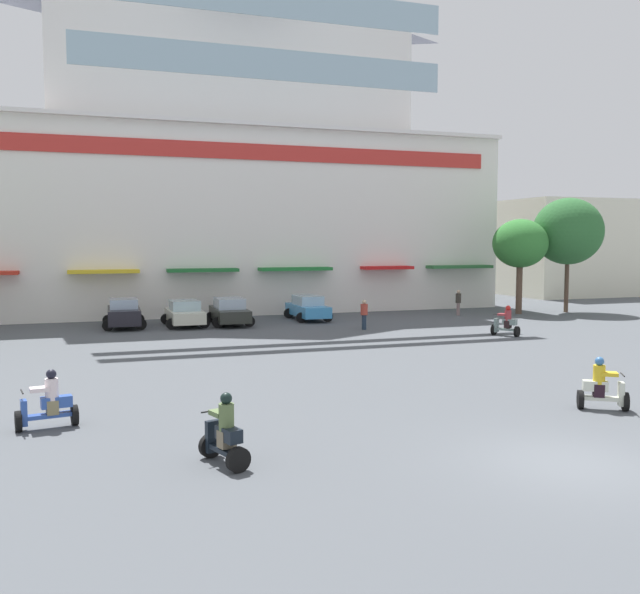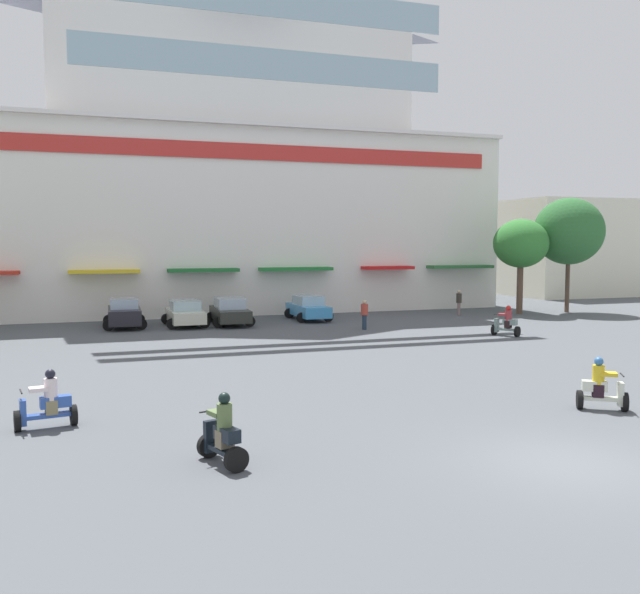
% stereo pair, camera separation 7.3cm
% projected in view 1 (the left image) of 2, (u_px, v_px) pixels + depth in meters
% --- Properties ---
extents(ground_plane, '(128.00, 128.00, 0.00)m').
position_uv_depth(ground_plane, '(347.00, 361.00, 26.52)').
color(ground_plane, '#4D5156').
extents(colonial_building, '(35.49, 17.67, 22.23)m').
position_uv_depth(colonial_building, '(228.00, 169.00, 47.84)').
color(colonial_building, white).
rests_on(colonial_building, ground).
extents(flank_building_right, '(13.59, 11.45, 8.18)m').
position_uv_depth(flank_building_right, '(568.00, 248.00, 61.22)').
color(flank_building_right, silver).
rests_on(flank_building_right, ground).
extents(plaza_tree_1, '(3.41, 3.62, 6.08)m').
position_uv_depth(plaza_tree_1, '(520.00, 244.00, 43.48)').
color(plaza_tree_1, brown).
rests_on(plaza_tree_1, ground).
extents(plaza_tree_3, '(4.59, 4.29, 7.48)m').
position_uv_depth(plaza_tree_3, '(568.00, 231.00, 44.36)').
color(plaza_tree_3, brown).
rests_on(plaza_tree_3, ground).
extents(parked_car_0, '(2.32, 3.93, 1.58)m').
position_uv_depth(parked_car_0, '(124.00, 313.00, 36.67)').
color(parked_car_0, black).
rests_on(parked_car_0, ground).
extents(parked_car_1, '(2.37, 3.90, 1.44)m').
position_uv_depth(parked_car_1, '(185.00, 313.00, 37.31)').
color(parked_car_1, beige).
rests_on(parked_car_1, ground).
extents(parked_car_2, '(2.41, 4.48, 1.49)m').
position_uv_depth(parked_car_2, '(229.00, 311.00, 38.13)').
color(parked_car_2, '#2A2C27').
rests_on(parked_car_2, ground).
extents(parked_car_3, '(2.22, 4.07, 1.46)m').
position_uv_depth(parked_car_3, '(308.00, 308.00, 40.30)').
color(parked_car_3, '#3B8FCF').
rests_on(parked_car_3, ground).
extents(scooter_rider_0, '(1.38, 1.14, 1.48)m').
position_uv_depth(scooter_rider_0, '(602.00, 388.00, 18.79)').
color(scooter_rider_0, black).
rests_on(scooter_rider_0, ground).
extents(scooter_rider_1, '(1.16, 1.41, 1.51)m').
position_uv_depth(scooter_rider_1, '(506.00, 323.00, 33.52)').
color(scooter_rider_1, black).
rests_on(scooter_rider_1, ground).
extents(scooter_rider_3, '(0.91, 1.43, 1.55)m').
position_uv_depth(scooter_rider_3, '(224.00, 435.00, 14.13)').
color(scooter_rider_3, black).
rests_on(scooter_rider_3, ground).
extents(scooter_rider_5, '(1.52, 0.75, 1.48)m').
position_uv_depth(scooter_rider_5, '(48.00, 405.00, 16.93)').
color(scooter_rider_5, black).
rests_on(scooter_rider_5, ground).
extents(pedestrian_0, '(0.46, 0.46, 1.62)m').
position_uv_depth(pedestrian_0, '(458.00, 301.00, 42.77)').
color(pedestrian_0, slate).
rests_on(pedestrian_0, ground).
extents(pedestrian_1, '(0.47, 0.47, 1.58)m').
position_uv_depth(pedestrian_1, '(364.00, 313.00, 35.91)').
color(pedestrian_1, '#213041').
rests_on(pedestrian_1, ground).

